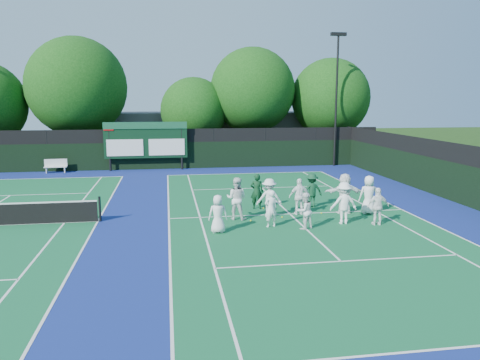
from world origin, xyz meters
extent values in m
plane|color=#18350E|center=(0.00, 0.00, 0.00)|extent=(120.00, 120.00, 0.00)
cube|color=navy|center=(-6.00, 1.00, 0.00)|extent=(34.00, 32.00, 0.01)
cube|color=#125930|center=(0.00, 1.00, 0.01)|extent=(10.97, 23.77, 0.00)
cube|color=silver|center=(0.00, -10.88, 0.01)|extent=(10.97, 0.08, 0.00)
cube|color=silver|center=(0.00, 12.88, 0.01)|extent=(10.97, 0.08, 0.00)
cube|color=silver|center=(-5.49, 1.00, 0.01)|extent=(0.08, 23.77, 0.00)
cube|color=silver|center=(5.49, 1.00, 0.01)|extent=(0.08, 23.77, 0.00)
cube|color=silver|center=(-4.12, 1.00, 0.01)|extent=(0.08, 23.77, 0.00)
cube|color=silver|center=(4.12, 1.00, 0.01)|extent=(0.08, 23.77, 0.00)
cube|color=silver|center=(0.00, -5.40, 0.01)|extent=(8.23, 0.08, 0.00)
cube|color=silver|center=(0.00, 7.40, 0.01)|extent=(8.23, 0.08, 0.00)
cube|color=silver|center=(0.00, 1.00, 0.01)|extent=(0.08, 12.80, 0.00)
cube|color=silver|center=(-14.00, 12.88, 0.01)|extent=(10.97, 0.08, 0.00)
cube|color=silver|center=(-8.52, 1.00, 0.01)|extent=(0.08, 23.77, 0.00)
cube|color=silver|center=(-9.88, 1.00, 0.01)|extent=(0.08, 23.77, 0.00)
cube|color=silver|center=(-14.00, 7.40, 0.01)|extent=(8.23, 0.08, 0.00)
cube|color=black|center=(-6.00, 16.00, 1.00)|extent=(34.00, 0.08, 2.00)
cube|color=black|center=(-6.00, 16.00, 2.50)|extent=(34.00, 0.05, 1.00)
cube|color=black|center=(9.00, 1.00, 1.00)|extent=(0.08, 32.00, 2.00)
cube|color=black|center=(9.00, 1.00, 2.50)|extent=(0.05, 32.00, 1.00)
cylinder|color=black|center=(-9.60, 15.60, 1.75)|extent=(0.16, 0.16, 3.50)
cylinder|color=black|center=(-4.40, 15.60, 1.75)|extent=(0.16, 0.16, 3.50)
cube|color=black|center=(-7.00, 15.60, 2.20)|extent=(6.00, 0.15, 2.60)
cube|color=#154C2F|center=(-7.00, 15.50, 3.30)|extent=(6.00, 0.05, 0.50)
cube|color=silver|center=(-8.50, 15.50, 1.70)|extent=(2.60, 0.04, 1.20)
cube|color=silver|center=(-5.50, 15.50, 1.70)|extent=(2.60, 0.04, 1.20)
cube|color=maroon|center=(-9.60, 15.50, 3.20)|extent=(0.70, 0.04, 0.50)
cube|color=#56565B|center=(-2.00, 24.00, 2.00)|extent=(18.00, 6.00, 4.00)
cylinder|color=black|center=(7.50, 15.70, 5.00)|extent=(0.16, 0.16, 10.00)
cube|color=black|center=(7.50, 15.70, 10.00)|extent=(1.20, 0.30, 0.25)
cylinder|color=black|center=(-8.40, 1.00, 0.55)|extent=(0.10, 0.10, 1.10)
cube|color=silver|center=(-13.36, 15.30, 0.43)|extent=(1.57, 0.51, 0.06)
cube|color=silver|center=(-13.36, 15.45, 0.72)|extent=(1.55, 0.16, 0.52)
cube|color=silver|center=(-13.97, 15.30, 0.21)|extent=(0.09, 0.36, 0.41)
cube|color=silver|center=(-12.74, 15.30, 0.21)|extent=(0.09, 0.36, 0.41)
cylinder|color=black|center=(-12.32, 19.50, 1.61)|extent=(0.44, 0.44, 3.22)
sphere|color=#0F3D0D|center=(-12.32, 19.50, 6.12)|extent=(7.72, 7.72, 7.72)
sphere|color=#0F3D0D|center=(-11.72, 19.80, 5.34)|extent=(5.41, 5.41, 5.41)
cylinder|color=black|center=(-3.24, 19.50, 1.12)|extent=(0.44, 0.44, 2.24)
sphere|color=#0F3D0D|center=(-3.24, 19.50, 4.26)|extent=(5.39, 5.39, 5.39)
sphere|color=#0F3D0D|center=(-2.64, 19.80, 3.72)|extent=(3.78, 3.78, 3.78)
cylinder|color=black|center=(1.63, 19.50, 1.64)|extent=(0.44, 0.44, 3.28)
sphere|color=#0F3D0D|center=(1.63, 19.50, 5.90)|extent=(6.99, 6.99, 6.99)
sphere|color=#0F3D0D|center=(2.23, 19.80, 5.21)|extent=(4.89, 4.89, 4.89)
cylinder|color=black|center=(8.40, 19.50, 1.40)|extent=(0.44, 0.44, 2.79)
sphere|color=#0F3D0D|center=(8.40, 19.50, 5.29)|extent=(6.65, 6.65, 6.65)
sphere|color=#0F3D0D|center=(9.00, 19.80, 4.62)|extent=(4.66, 4.66, 4.66)
sphere|color=yellow|center=(-0.51, 0.40, 0.03)|extent=(0.07, 0.07, 0.07)
sphere|color=yellow|center=(1.45, 0.85, 0.03)|extent=(0.07, 0.07, 0.07)
sphere|color=yellow|center=(-1.99, 0.05, 0.03)|extent=(0.07, 0.07, 0.07)
sphere|color=yellow|center=(-0.99, 2.21, 0.03)|extent=(0.07, 0.07, 0.07)
sphere|color=yellow|center=(2.88, 1.43, 0.03)|extent=(0.07, 0.07, 0.07)
imported|color=white|center=(-3.58, -1.47, 0.76)|extent=(0.76, 0.51, 1.52)
imported|color=white|center=(-1.34, -0.96, 0.77)|extent=(0.64, 0.50, 1.54)
imported|color=white|center=(-0.05, -1.45, 0.75)|extent=(0.90, 0.81, 1.51)
imported|color=white|center=(1.80, -0.94, 0.89)|extent=(1.16, 0.68, 1.78)
imported|color=white|center=(3.13, -1.36, 0.79)|extent=(0.95, 0.44, 1.59)
imported|color=white|center=(-2.55, 0.47, 0.93)|extent=(1.12, 1.02, 1.87)
imported|color=white|center=(-1.06, 0.62, 0.87)|extent=(1.16, 0.70, 1.74)
imported|color=white|center=(0.40, 0.87, 0.84)|extent=(0.99, 0.42, 1.67)
imported|color=white|center=(2.51, 0.80, 0.94)|extent=(1.79, 0.75, 1.87)
imported|color=white|center=(3.55, 0.49, 0.89)|extent=(0.96, 0.71, 1.78)
imported|color=#0E331A|center=(-1.30, 2.27, 0.85)|extent=(0.70, 0.55, 1.71)
imported|color=#103D24|center=(1.40, 2.21, 0.83)|extent=(1.14, 0.73, 1.66)
camera|label=1|loc=(-5.48, -19.21, 5.23)|focal=35.00mm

